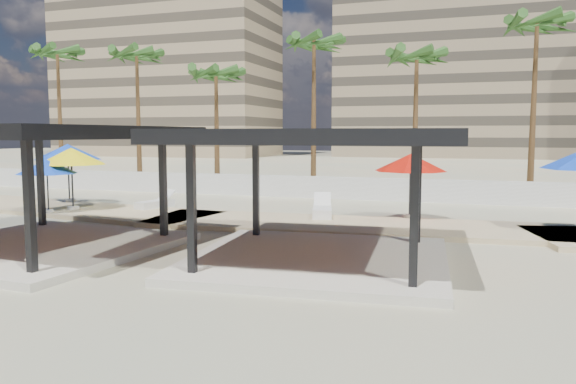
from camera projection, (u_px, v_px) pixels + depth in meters
name	position (u px, v px, depth m)	size (l,w,h in m)	color
ground	(224.00, 265.00, 15.06)	(200.00, 200.00, 0.00)	#CBB387
promenade	(356.00, 224.00, 21.63)	(44.45, 7.97, 0.24)	#C6B284
boundary_wall	(352.00, 188.00, 30.06)	(56.00, 0.30, 1.20)	silver
building_west	(168.00, 61.00, 90.97)	(34.00, 16.00, 32.40)	#937F60
building_mid	(466.00, 63.00, 85.75)	(38.00, 16.00, 30.40)	#847259
pavilion_central	(319.00, 184.00, 15.12)	(7.72, 7.72, 3.62)	beige
pavilion_west	(36.00, 177.00, 16.72)	(7.89, 7.89, 3.73)	beige
umbrella_a	(68.00, 152.00, 27.54)	(3.84, 3.84, 2.83)	beige
umbrella_b	(71.00, 156.00, 24.69)	(3.85, 3.85, 2.73)	beige
umbrella_c	(411.00, 163.00, 22.25)	(3.01, 3.01, 2.55)	beige
umbrella_f	(47.00, 167.00, 23.83)	(2.85, 2.85, 2.25)	beige
lounger_a	(156.00, 204.00, 25.44)	(1.14, 2.09, 0.75)	white
lounger_b	(322.00, 211.00, 22.91)	(1.29, 2.39, 0.86)	white
palm_a	(57.00, 59.00, 38.13)	(3.00, 3.00, 9.81)	brown
palm_b	(137.00, 60.00, 36.62)	(3.00, 3.00, 9.46)	brown
palm_c	(216.00, 79.00, 34.28)	(3.00, 3.00, 7.96)	brown
palm_d	(314.00, 49.00, 32.94)	(3.00, 3.00, 9.67)	brown
palm_e	(417.00, 62.00, 30.66)	(3.00, 3.00, 8.54)	brown
palm_f	(537.00, 31.00, 28.79)	(3.00, 3.00, 9.95)	brown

